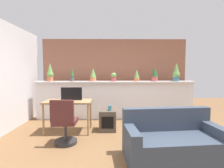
% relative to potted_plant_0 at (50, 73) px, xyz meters
% --- Properties ---
extents(ground_plane, '(12.00, 12.00, 0.00)m').
position_rel_potted_plant_0_xyz_m(ground_plane, '(1.92, -1.93, -1.41)').
color(ground_plane, brown).
extents(divider_wall, '(4.71, 0.16, 1.11)m').
position_rel_potted_plant_0_xyz_m(divider_wall, '(1.92, 0.07, -0.85)').
color(divider_wall, silver).
rests_on(divider_wall, ground).
extents(plant_shelf, '(4.71, 0.30, 0.04)m').
position_rel_potted_plant_0_xyz_m(plant_shelf, '(1.92, 0.03, -0.28)').
color(plant_shelf, silver).
rests_on(plant_shelf, divider_wall).
extents(brick_wall_behind, '(4.71, 0.10, 2.50)m').
position_rel_potted_plant_0_xyz_m(brick_wall_behind, '(1.92, 0.67, -0.16)').
color(brick_wall_behind, '#935B47').
rests_on(brick_wall_behind, ground).
extents(potted_plant_0, '(0.19, 0.19, 0.55)m').
position_rel_potted_plant_0_xyz_m(potted_plant_0, '(0.00, 0.00, 0.00)').
color(potted_plant_0, '#C66B42').
rests_on(potted_plant_0, plant_shelf).
extents(potted_plant_1, '(0.12, 0.12, 0.40)m').
position_rel_potted_plant_0_xyz_m(potted_plant_1, '(0.65, 0.01, -0.09)').
color(potted_plant_1, '#4C4C51').
rests_on(potted_plant_1, plant_shelf).
extents(potted_plant_2, '(0.18, 0.18, 0.39)m').
position_rel_potted_plant_0_xyz_m(potted_plant_2, '(1.27, 0.04, -0.06)').
color(potted_plant_2, '#C66B42').
rests_on(potted_plant_2, plant_shelf).
extents(potted_plant_3, '(0.16, 0.16, 0.25)m').
position_rel_potted_plant_0_xyz_m(potted_plant_3, '(1.88, 0.00, -0.12)').
color(potted_plant_3, '#B7474C').
rests_on(potted_plant_3, plant_shelf).
extents(potted_plant_4, '(0.16, 0.16, 0.35)m').
position_rel_potted_plant_0_xyz_m(potted_plant_4, '(2.56, 0.00, -0.08)').
color(potted_plant_4, '#C66B42').
rests_on(potted_plant_4, plant_shelf).
extents(potted_plant_5, '(0.18, 0.18, 0.41)m').
position_rel_potted_plant_0_xyz_m(potted_plant_5, '(3.12, 0.05, -0.05)').
color(potted_plant_5, '#B7474C').
rests_on(potted_plant_5, plant_shelf).
extents(potted_plant_6, '(0.22, 0.22, 0.55)m').
position_rel_potted_plant_0_xyz_m(potted_plant_6, '(3.76, 0.04, -0.00)').
color(potted_plant_6, '#386B84').
rests_on(potted_plant_6, plant_shelf).
extents(desk, '(1.10, 0.60, 0.75)m').
position_rel_potted_plant_0_xyz_m(desk, '(0.78, -1.06, -0.74)').
color(desk, '#99754C').
rests_on(desk, ground).
extents(tv_monitor, '(0.50, 0.04, 0.31)m').
position_rel_potted_plant_0_xyz_m(tv_monitor, '(0.84, -0.98, -0.50)').
color(tv_monitor, black).
rests_on(tv_monitor, desk).
extents(office_chair, '(0.45, 0.46, 0.91)m').
position_rel_potted_plant_0_xyz_m(office_chair, '(0.88, -1.79, -1.02)').
color(office_chair, '#262628').
rests_on(office_chair, ground).
extents(side_cube_shelf, '(0.40, 0.41, 0.50)m').
position_rel_potted_plant_0_xyz_m(side_cube_shelf, '(1.71, -0.98, -1.16)').
color(side_cube_shelf, '#4C4238').
rests_on(side_cube_shelf, ground).
extents(vase_on_shelf, '(0.08, 0.08, 0.13)m').
position_rel_potted_plant_0_xyz_m(vase_on_shelf, '(1.77, -1.01, -0.84)').
color(vase_on_shelf, teal).
rests_on(vase_on_shelf, side_cube_shelf).
extents(couch, '(1.62, 0.90, 0.80)m').
position_rel_potted_plant_0_xyz_m(couch, '(2.79, -2.35, -1.12)').
color(couch, '#333D4C').
rests_on(couch, ground).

